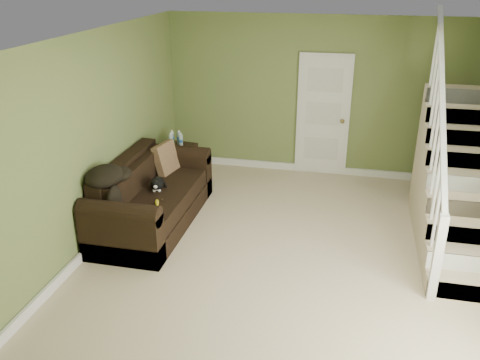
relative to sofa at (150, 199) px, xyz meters
The scene contains 15 objects.
floor 2.08m from the sofa, 10.03° to the right, with size 5.00×5.50×0.01m, color #CAB992.
ceiling 3.05m from the sofa, 10.03° to the right, with size 5.00×5.50×0.01m, color white.
wall_back 3.27m from the sofa, 49.82° to the left, with size 5.00×0.04×2.60m, color olive.
wall_front 3.83m from the sofa, 56.97° to the right, with size 5.00×0.04×2.60m, color olive.
wall_left 1.13m from the sofa, 143.31° to the right, with size 0.04×5.50×2.60m, color olive.
baseboard_back 3.12m from the sofa, 49.47° to the left, with size 5.00×0.04×0.12m, color white.
baseboard_left 0.64m from the sofa, 141.52° to the right, with size 0.04×5.50×0.12m, color white.
door 3.23m from the sofa, 47.92° to the left, with size 0.86×0.12×2.02m.
staircase 4.07m from the sofa, ahead, with size 1.00×2.51×2.82m.
sofa is the anchor object (origin of this frame).
side_table 1.48m from the sofa, 94.53° to the left, with size 0.56×0.56×0.84m.
cat 0.25m from the sofa, 17.88° to the left, with size 0.28×0.46×0.23m.
banana 0.51m from the sofa, 56.41° to the right, with size 0.05×0.17×0.05m, color yellow.
throw_pillow 0.77m from the sofa, 91.03° to the left, with size 0.11×0.45×0.45m, color #482D1C.
throw_blanket 0.94m from the sofa, 112.60° to the right, with size 0.43×0.57×0.23m, color black.
Camera 1 is at (0.56, -5.47, 3.30)m, focal length 38.00 mm.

